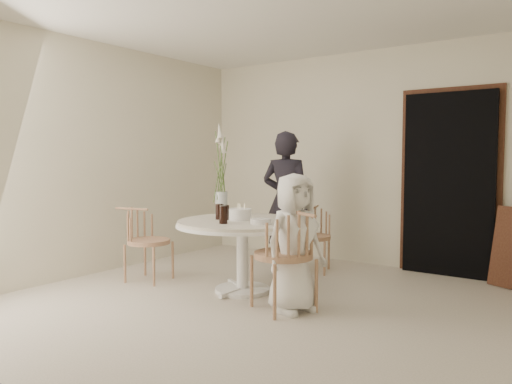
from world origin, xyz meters
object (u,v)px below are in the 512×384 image
Objects in this scene: chair_far at (314,229)px; girl at (286,201)px; chair_left at (140,233)px; boy at (295,243)px; flower_vase at (221,180)px; chair_right at (291,246)px; table at (242,231)px; birthday_cake at (240,214)px.

girl reaches higher than chair_far.
chair_left is 0.66× the size of boy.
flower_vase reaches higher than chair_left.
chair_right is at bearing -25.05° from flower_vase.
table is 1.64× the size of chair_left.
flower_vase is (-1.25, 0.51, 0.51)m from boy.
table is at bearing 89.59° from girl.
flower_vase is at bearing 151.85° from table.
flower_vase reaches higher than table.
flower_vase is at bearing -138.85° from chair_far.
chair_right is 3.92× the size of birthday_cake.
chair_right is 1.13× the size of chair_left.
chair_right is 0.75× the size of boy.
table is at bearing -23.90° from birthday_cake.
birthday_cake is (-0.15, -1.27, 0.29)m from chair_far.
chair_left is at bearing -64.99° from chair_right.
chair_far is 1.31m from birthday_cake.
chair_left is 3.47× the size of birthday_cake.
girl is at bearing 69.63° from flower_vase.
chair_far is 1.68m from boy.
birthday_cake reaches higher than chair_left.
chair_far is 0.95× the size of chair_left.
boy reaches higher than chair_left.
girl is 1.09m from birthday_cake.
flower_vase is (-0.44, 0.24, 0.33)m from birthday_cake.
chair_far is 0.84× the size of chair_right.
girl is at bearing -165.23° from chair_far.
table is at bearing -113.77° from chair_far.
girl reaches higher than chair_left.
chair_right is at bearing 114.17° from girl.
chair_right is 2.00m from chair_left.
flower_vase is at bearing -88.17° from chair_right.
table is 0.18m from birthday_cake.
chair_left is 1.76m from girl.
flower_vase reaches higher than girl.
birthday_cake is at bearing 91.71° from boy.
chair_left reaches higher than table.
flower_vase is (-1.26, 0.59, 0.53)m from chair_right.
chair_left is 1.08m from flower_vase.
table is at bearing -90.78° from chair_left.
birthday_cake is 0.23× the size of flower_vase.
boy is 0.87m from birthday_cake.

